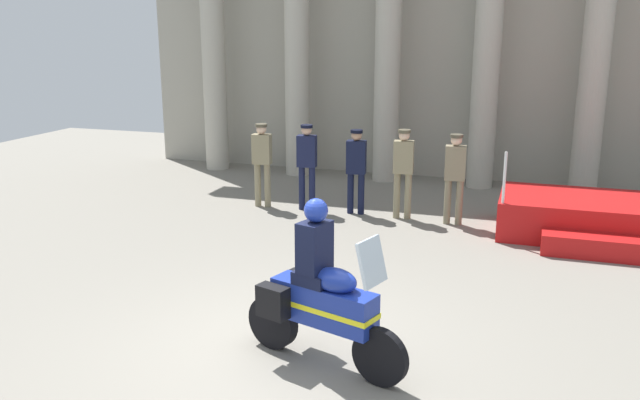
# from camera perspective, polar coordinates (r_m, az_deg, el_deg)

# --- Properties ---
(ground_plane) EXTENTS (28.00, 28.00, 0.00)m
(ground_plane) POSITION_cam_1_polar(r_m,az_deg,el_deg) (7.89, -2.94, -12.90)
(ground_plane) COLOR gray
(colonnade_backdrop) EXTENTS (15.43, 1.46, 7.49)m
(colonnade_backdrop) POSITION_cam_1_polar(r_m,az_deg,el_deg) (16.36, 10.40, 15.31)
(colonnade_backdrop) COLOR #A49F91
(colonnade_backdrop) RESTS_ON ground_plane
(reviewing_stand) EXTENTS (3.35, 2.34, 1.60)m
(reviewing_stand) POSITION_cam_1_polar(r_m,az_deg,el_deg) (12.75, 22.67, -1.56)
(reviewing_stand) COLOR #B71414
(reviewing_stand) RESTS_ON ground_plane
(officer_in_row_0) EXTENTS (0.40, 0.26, 1.74)m
(officer_in_row_0) POSITION_cam_1_polar(r_m,az_deg,el_deg) (13.74, -5.01, 3.60)
(officer_in_row_0) COLOR #847A5B
(officer_in_row_0) RESTS_ON ground_plane
(officer_in_row_1) EXTENTS (0.40, 0.26, 1.76)m
(officer_in_row_1) POSITION_cam_1_polar(r_m,az_deg,el_deg) (13.43, -1.14, 3.44)
(officer_in_row_1) COLOR #141938
(officer_in_row_1) RESTS_ON ground_plane
(officer_in_row_2) EXTENTS (0.40, 0.26, 1.70)m
(officer_in_row_2) POSITION_cam_1_polar(r_m,az_deg,el_deg) (13.17, 3.13, 3.03)
(officer_in_row_2) COLOR black
(officer_in_row_2) RESTS_ON ground_plane
(officer_in_row_3) EXTENTS (0.40, 0.26, 1.76)m
(officer_in_row_3) POSITION_cam_1_polar(r_m,az_deg,el_deg) (12.91, 7.17, 2.87)
(officer_in_row_3) COLOR #847A5B
(officer_in_row_3) RESTS_ON ground_plane
(officer_in_row_4) EXTENTS (0.40, 0.26, 1.73)m
(officer_in_row_4) POSITION_cam_1_polar(r_m,az_deg,el_deg) (12.68, 11.51, 2.38)
(officer_in_row_4) COLOR #7A7056
(officer_in_row_4) RESTS_ON ground_plane
(motorcycle_with_rider) EXTENTS (2.03, 0.94, 1.90)m
(motorcycle_with_rider) POSITION_cam_1_polar(r_m,az_deg,el_deg) (7.31, -0.15, -8.32)
(motorcycle_with_rider) COLOR black
(motorcycle_with_rider) RESTS_ON ground_plane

